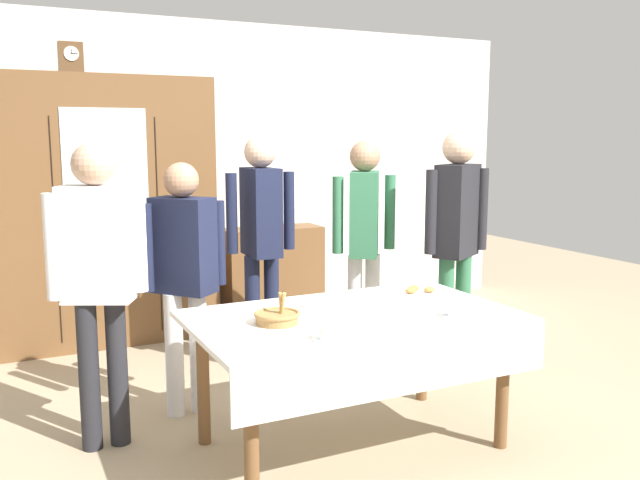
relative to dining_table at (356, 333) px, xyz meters
The scene contains 19 objects.
ground_plane 0.69m from the dining_table, 90.00° to the left, with size 12.00×12.00×0.00m, color tan.
back_wall 2.97m from the dining_table, 90.00° to the left, with size 6.40×0.10×2.70m, color silver.
dining_table is the anchor object (origin of this frame).
wall_cabinet 2.78m from the dining_table, 109.16° to the left, with size 1.77×0.46×2.17m.
mantel_clock 3.25m from the dining_table, 112.77° to the left, with size 0.18×0.11×0.24m.
bookshelf_low 2.71m from the dining_table, 77.41° to the left, with size 0.91×0.35×0.87m.
book_stack 2.72m from the dining_table, 77.41° to the left, with size 0.17×0.19×0.10m.
tea_cup_near_left 0.54m from the dining_table, 28.74° to the right, with size 0.13×0.13×0.06m.
tea_cup_center 0.31m from the dining_table, 123.22° to the left, with size 0.13×0.13×0.06m.
tea_cup_far_right 0.48m from the dining_table, 136.46° to the right, with size 0.13×0.13×0.06m.
bread_basket 0.45m from the dining_table, behind, with size 0.24×0.24×0.16m.
pastry_plate 0.64m from the dining_table, 23.89° to the left, with size 0.28×0.28×0.05m.
spoon_front_edge 0.28m from the dining_table, 89.80° to the right, with size 0.12×0.02×0.01m.
spoon_near_left 0.61m from the dining_table, behind, with size 0.12×0.02×0.01m.
person_beside_shelf 1.15m from the dining_table, 128.77° to the left, with size 0.52×0.40×1.55m.
person_behind_table_right 1.48m from the dining_table, 31.21° to the left, with size 0.52×0.35×1.74m.
person_behind_table_left 1.42m from the dining_table, 153.09° to the left, with size 0.52×0.34×1.66m.
person_by_cabinet 1.50m from the dining_table, 89.05° to the left, with size 0.52×0.36×1.70m.
person_near_right_end 1.48m from the dining_table, 58.56° to the left, with size 0.52×0.41×1.66m.
Camera 1 is at (-1.71, -3.30, 1.70)m, focal length 37.98 mm.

